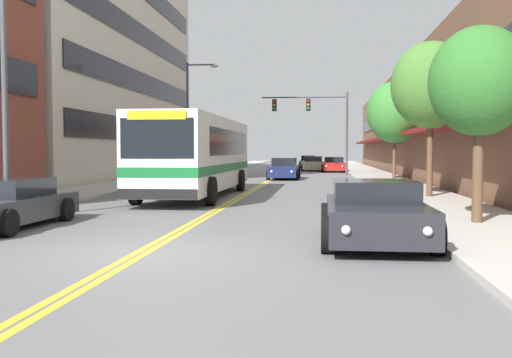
{
  "coord_description": "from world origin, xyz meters",
  "views": [
    {
      "loc": [
        3.28,
        -10.06,
        1.87
      ],
      "look_at": [
        0.43,
        14.61,
        0.65
      ],
      "focal_mm": 40.0,
      "sensor_mm": 36.0,
      "label": 1
    }
  ],
  "objects_px": {
    "car_slate_blue_moving_third": "(308,162)",
    "street_lamp_left_far": "(192,110)",
    "traffic_signal_mast": "(317,116)",
    "street_tree_right_near": "(479,82)",
    "car_red_parked_right_mid": "(334,165)",
    "street_lamp_left_near": "(17,43)",
    "car_dark_grey_parked_left_far": "(7,205)",
    "street_tree_right_far": "(395,112)",
    "city_bus": "(198,153)",
    "car_silver_parked_left_mid": "(218,168)",
    "car_champagne_moving_lead": "(313,164)",
    "street_tree_right_mid": "(431,85)",
    "car_charcoal_parked_right_foreground": "(375,213)",
    "car_navy_moving_second": "(284,169)"
  },
  "relations": [
    {
      "from": "street_lamp_left_near",
      "to": "street_tree_right_mid",
      "type": "distance_m",
      "value": 14.56
    },
    {
      "from": "city_bus",
      "to": "street_lamp_left_near",
      "type": "xyz_separation_m",
      "value": [
        -3.13,
        -8.47,
        2.99
      ]
    },
    {
      "from": "car_silver_parked_left_mid",
      "to": "car_dark_grey_parked_left_far",
      "type": "xyz_separation_m",
      "value": [
        -0.08,
        -28.25,
        -0.06
      ]
    },
    {
      "from": "car_red_parked_right_mid",
      "to": "street_tree_right_mid",
      "type": "relative_size",
      "value": 0.75
    },
    {
      "from": "car_charcoal_parked_right_foreground",
      "to": "car_navy_moving_second",
      "type": "xyz_separation_m",
      "value": [
        -3.56,
        26.09,
        0.05
      ]
    },
    {
      "from": "car_champagne_moving_lead",
      "to": "car_red_parked_right_mid",
      "type": "bearing_deg",
      "value": -56.34
    },
    {
      "from": "car_charcoal_parked_right_foreground",
      "to": "traffic_signal_mast",
      "type": "height_order",
      "value": "traffic_signal_mast"
    },
    {
      "from": "car_silver_parked_left_mid",
      "to": "car_champagne_moving_lead",
      "type": "height_order",
      "value": "car_champagne_moving_lead"
    },
    {
      "from": "city_bus",
      "to": "car_navy_moving_second",
      "type": "distance_m",
      "value": 14.92
    },
    {
      "from": "car_dark_grey_parked_left_far",
      "to": "street_tree_right_mid",
      "type": "height_order",
      "value": "street_tree_right_mid"
    },
    {
      "from": "city_bus",
      "to": "car_red_parked_right_mid",
      "type": "distance_m",
      "value": 28.62
    },
    {
      "from": "car_silver_parked_left_mid",
      "to": "street_lamp_left_near",
      "type": "relative_size",
      "value": 0.59
    },
    {
      "from": "car_dark_grey_parked_left_far",
      "to": "car_champagne_moving_lead",
      "type": "distance_m",
      "value": 41.39
    },
    {
      "from": "street_tree_right_near",
      "to": "street_tree_right_far",
      "type": "relative_size",
      "value": 0.8
    },
    {
      "from": "car_red_parked_right_mid",
      "to": "car_champagne_moving_lead",
      "type": "relative_size",
      "value": 0.9
    },
    {
      "from": "street_lamp_left_far",
      "to": "city_bus",
      "type": "bearing_deg",
      "value": -75.97
    },
    {
      "from": "car_red_parked_right_mid",
      "to": "car_champagne_moving_lead",
      "type": "distance_m",
      "value": 3.37
    },
    {
      "from": "car_red_parked_right_mid",
      "to": "street_tree_right_far",
      "type": "height_order",
      "value": "street_tree_right_far"
    },
    {
      "from": "car_red_parked_right_mid",
      "to": "car_dark_grey_parked_left_far",
      "type": "bearing_deg",
      "value": -102.93
    },
    {
      "from": "car_champagne_moving_lead",
      "to": "street_tree_right_mid",
      "type": "height_order",
      "value": "street_tree_right_mid"
    },
    {
      "from": "car_red_parked_right_mid",
      "to": "traffic_signal_mast",
      "type": "xyz_separation_m",
      "value": [
        -1.45,
        -6.46,
        3.96
      ]
    },
    {
      "from": "car_dark_grey_parked_left_far",
      "to": "car_champagne_moving_lead",
      "type": "xyz_separation_m",
      "value": [
        6.86,
        40.82,
        0.08
      ]
    },
    {
      "from": "car_silver_parked_left_mid",
      "to": "car_charcoal_parked_right_foreground",
      "type": "xyz_separation_m",
      "value": [
        8.66,
        -29.6,
        -0.01
      ]
    },
    {
      "from": "car_charcoal_parked_right_foreground",
      "to": "street_lamp_left_far",
      "type": "distance_m",
      "value": 26.31
    },
    {
      "from": "car_dark_grey_parked_left_far",
      "to": "street_tree_right_far",
      "type": "xyz_separation_m",
      "value": [
        12.03,
        22.19,
        3.64
      ]
    },
    {
      "from": "car_slate_blue_moving_third",
      "to": "street_lamp_left_far",
      "type": "bearing_deg",
      "value": -104.28
    },
    {
      "from": "car_charcoal_parked_right_foreground",
      "to": "street_lamp_left_near",
      "type": "xyz_separation_m",
      "value": [
        -9.29,
        2.97,
        4.18
      ]
    },
    {
      "from": "street_tree_right_mid",
      "to": "street_tree_right_far",
      "type": "bearing_deg",
      "value": 88.85
    },
    {
      "from": "car_slate_blue_moving_third",
      "to": "street_lamp_left_near",
      "type": "xyz_separation_m",
      "value": [
        -6.74,
        -48.13,
        4.15
      ]
    },
    {
      "from": "traffic_signal_mast",
      "to": "car_champagne_moving_lead",
      "type": "bearing_deg",
      "value": 92.57
    },
    {
      "from": "car_navy_moving_second",
      "to": "street_tree_right_mid",
      "type": "xyz_separation_m",
      "value": [
        6.6,
        -15.38,
        3.7
      ]
    },
    {
      "from": "car_silver_parked_left_mid",
      "to": "street_tree_right_near",
      "type": "relative_size",
      "value": 0.99
    },
    {
      "from": "car_champagne_moving_lead",
      "to": "car_navy_moving_second",
      "type": "bearing_deg",
      "value": -95.99
    },
    {
      "from": "car_charcoal_parked_right_foreground",
      "to": "street_tree_right_near",
      "type": "relative_size",
      "value": 0.9
    },
    {
      "from": "city_bus",
      "to": "car_red_parked_right_mid",
      "type": "xyz_separation_m",
      "value": [
        6.15,
        27.92,
        -1.17
      ]
    },
    {
      "from": "traffic_signal_mast",
      "to": "street_tree_right_near",
      "type": "distance_m",
      "value": 30.58
    },
    {
      "from": "car_silver_parked_left_mid",
      "to": "street_tree_right_mid",
      "type": "xyz_separation_m",
      "value": [
        11.69,
        -18.9,
        3.74
      ]
    },
    {
      "from": "car_navy_moving_second",
      "to": "car_slate_blue_moving_third",
      "type": "distance_m",
      "value": 25.03
    },
    {
      "from": "car_navy_moving_second",
      "to": "street_lamp_left_near",
      "type": "distance_m",
      "value": 24.18
    },
    {
      "from": "street_lamp_left_far",
      "to": "street_tree_right_near",
      "type": "height_order",
      "value": "street_lamp_left_far"
    },
    {
      "from": "street_lamp_left_near",
      "to": "street_lamp_left_far",
      "type": "bearing_deg",
      "value": 90.22
    },
    {
      "from": "street_lamp_left_far",
      "to": "street_lamp_left_near",
      "type": "bearing_deg",
      "value": -89.78
    },
    {
      "from": "street_tree_right_mid",
      "to": "car_red_parked_right_mid",
      "type": "bearing_deg",
      "value": 96.05
    },
    {
      "from": "street_lamp_left_near",
      "to": "street_tree_right_mid",
      "type": "bearing_deg",
      "value": 32.14
    },
    {
      "from": "car_slate_blue_moving_third",
      "to": "street_tree_right_far",
      "type": "distance_m",
      "value": 28.39
    },
    {
      "from": "car_dark_grey_parked_left_far",
      "to": "car_charcoal_parked_right_foreground",
      "type": "height_order",
      "value": "car_charcoal_parked_right_foreground"
    },
    {
      "from": "street_lamp_left_far",
      "to": "traffic_signal_mast",
      "type": "bearing_deg",
      "value": 47.47
    },
    {
      "from": "car_silver_parked_left_mid",
      "to": "street_lamp_left_near",
      "type": "height_order",
      "value": "street_lamp_left_near"
    },
    {
      "from": "car_charcoal_parked_right_foreground",
      "to": "street_lamp_left_near",
      "type": "distance_m",
      "value": 10.61
    },
    {
      "from": "city_bus",
      "to": "car_navy_moving_second",
      "type": "xyz_separation_m",
      "value": [
        2.6,
        14.65,
        -1.14
      ]
    }
  ]
}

